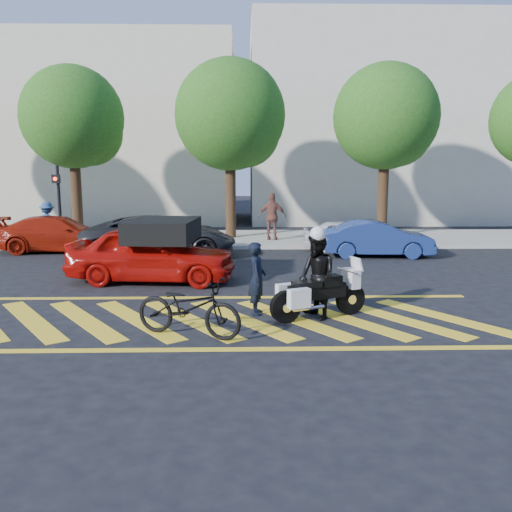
{
  "coord_description": "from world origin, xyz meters",
  "views": [
    {
      "loc": [
        0.55,
        -11.09,
        3.25
      ],
      "look_at": [
        0.84,
        1.82,
        1.05
      ],
      "focal_mm": 38.0,
      "sensor_mm": 36.0,
      "label": 1
    }
  ],
  "objects_px": {
    "bicycle": "(189,307)",
    "parked_mid_right": "(348,235)",
    "parked_left": "(59,234)",
    "police_motorcycle": "(318,293)",
    "parked_mid_left": "(159,236)",
    "officer_moto": "(317,276)",
    "parked_right": "(378,239)",
    "officer_bike": "(257,278)",
    "red_convertible": "(152,254)"
  },
  "relations": [
    {
      "from": "bicycle",
      "to": "parked_mid_right",
      "type": "bearing_deg",
      "value": -4.33
    },
    {
      "from": "police_motorcycle",
      "to": "parked_mid_left",
      "type": "xyz_separation_m",
      "value": [
        -4.52,
        7.77,
        0.2
      ]
    },
    {
      "from": "parked_mid_left",
      "to": "red_convertible",
      "type": "bearing_deg",
      "value": 179.99
    },
    {
      "from": "bicycle",
      "to": "officer_moto",
      "type": "xyz_separation_m",
      "value": [
        2.59,
        1.16,
        0.34
      ]
    },
    {
      "from": "red_convertible",
      "to": "parked_left",
      "type": "xyz_separation_m",
      "value": [
        -4.36,
        5.38,
        -0.12
      ]
    },
    {
      "from": "bicycle",
      "to": "parked_left",
      "type": "distance_m",
      "value": 11.86
    },
    {
      "from": "parked_left",
      "to": "parked_mid_right",
      "type": "distance_m",
      "value": 10.86
    },
    {
      "from": "officer_bike",
      "to": "bicycle",
      "type": "xyz_separation_m",
      "value": [
        -1.34,
        -1.53,
        -0.23
      ]
    },
    {
      "from": "bicycle",
      "to": "parked_left",
      "type": "relative_size",
      "value": 0.47
    },
    {
      "from": "officer_bike",
      "to": "bicycle",
      "type": "distance_m",
      "value": 2.04
    },
    {
      "from": "red_convertible",
      "to": "parked_left",
      "type": "bearing_deg",
      "value": 44.7
    },
    {
      "from": "officer_moto",
      "to": "parked_right",
      "type": "bearing_deg",
      "value": 134.08
    },
    {
      "from": "officer_bike",
      "to": "parked_right",
      "type": "relative_size",
      "value": 0.41
    },
    {
      "from": "bicycle",
      "to": "parked_left",
      "type": "height_order",
      "value": "parked_left"
    },
    {
      "from": "red_convertible",
      "to": "parked_mid_right",
      "type": "height_order",
      "value": "red_convertible"
    },
    {
      "from": "police_motorcycle",
      "to": "parked_mid_right",
      "type": "xyz_separation_m",
      "value": [
        2.39,
        9.17,
        0.04
      ]
    },
    {
      "from": "officer_bike",
      "to": "police_motorcycle",
      "type": "relative_size",
      "value": 0.74
    },
    {
      "from": "bicycle",
      "to": "parked_mid_left",
      "type": "height_order",
      "value": "parked_mid_left"
    },
    {
      "from": "officer_bike",
      "to": "parked_mid_left",
      "type": "bearing_deg",
      "value": 29.07
    },
    {
      "from": "parked_right",
      "to": "police_motorcycle",
      "type": "bearing_deg",
      "value": 161.25
    },
    {
      "from": "officer_moto",
      "to": "red_convertible",
      "type": "bearing_deg",
      "value": -156.1
    },
    {
      "from": "officer_moto",
      "to": "parked_mid_left",
      "type": "relative_size",
      "value": 0.34
    },
    {
      "from": "parked_mid_left",
      "to": "parked_right",
      "type": "height_order",
      "value": "parked_mid_left"
    },
    {
      "from": "parked_left",
      "to": "parked_right",
      "type": "bearing_deg",
      "value": -100.66
    },
    {
      "from": "red_convertible",
      "to": "parked_right",
      "type": "relative_size",
      "value": 1.19
    },
    {
      "from": "officer_moto",
      "to": "parked_left",
      "type": "distance_m",
      "value": 12.47
    },
    {
      "from": "bicycle",
      "to": "officer_moto",
      "type": "relative_size",
      "value": 1.18
    },
    {
      "from": "officer_bike",
      "to": "police_motorcycle",
      "type": "distance_m",
      "value": 1.35
    },
    {
      "from": "parked_mid_left",
      "to": "parked_left",
      "type": "bearing_deg",
      "value": 64.73
    },
    {
      "from": "bicycle",
      "to": "parked_mid_right",
      "type": "distance_m",
      "value": 11.46
    },
    {
      "from": "officer_bike",
      "to": "parked_mid_left",
      "type": "xyz_separation_m",
      "value": [
        -3.24,
        7.38,
        -0.05
      ]
    },
    {
      "from": "bicycle",
      "to": "red_convertible",
      "type": "relative_size",
      "value": 0.47
    },
    {
      "from": "officer_moto",
      "to": "parked_right",
      "type": "relative_size",
      "value": 0.47
    },
    {
      "from": "police_motorcycle",
      "to": "red_convertible",
      "type": "bearing_deg",
      "value": 113.92
    },
    {
      "from": "red_convertible",
      "to": "parked_mid_right",
      "type": "xyz_separation_m",
      "value": [
        6.51,
        5.38,
        -0.2
      ]
    },
    {
      "from": "officer_moto",
      "to": "parked_right",
      "type": "distance_m",
      "value": 8.4
    },
    {
      "from": "officer_moto",
      "to": "red_convertible",
      "type": "xyz_separation_m",
      "value": [
        -4.1,
        3.78,
        -0.13
      ]
    },
    {
      "from": "red_convertible",
      "to": "parked_mid_right",
      "type": "distance_m",
      "value": 8.45
    },
    {
      "from": "parked_left",
      "to": "parked_mid_right",
      "type": "height_order",
      "value": "parked_left"
    },
    {
      "from": "parked_left",
      "to": "bicycle",
      "type": "bearing_deg",
      "value": -154.21
    },
    {
      "from": "officer_bike",
      "to": "police_motorcycle",
      "type": "bearing_deg",
      "value": -101.51
    },
    {
      "from": "police_motorcycle",
      "to": "parked_right",
      "type": "bearing_deg",
      "value": 44.23
    },
    {
      "from": "parked_mid_left",
      "to": "parked_right",
      "type": "xyz_separation_m",
      "value": [
        7.71,
        0.0,
        -0.11
      ]
    },
    {
      "from": "bicycle",
      "to": "parked_right",
      "type": "distance_m",
      "value": 10.64
    },
    {
      "from": "police_motorcycle",
      "to": "parked_left",
      "type": "distance_m",
      "value": 12.49
    },
    {
      "from": "parked_mid_left",
      "to": "parked_mid_right",
      "type": "xyz_separation_m",
      "value": [
        6.91,
        1.4,
        -0.16
      ]
    },
    {
      "from": "police_motorcycle",
      "to": "parked_mid_left",
      "type": "distance_m",
      "value": 8.99
    },
    {
      "from": "bicycle",
      "to": "red_convertible",
      "type": "distance_m",
      "value": 5.16
    },
    {
      "from": "parked_mid_left",
      "to": "parked_mid_right",
      "type": "distance_m",
      "value": 7.05
    },
    {
      "from": "police_motorcycle",
      "to": "parked_right",
      "type": "xyz_separation_m",
      "value": [
        3.19,
        7.77,
        0.09
      ]
    }
  ]
}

